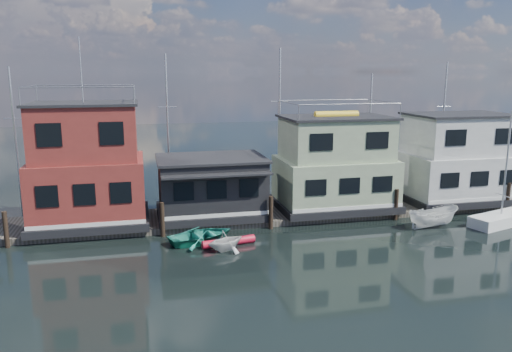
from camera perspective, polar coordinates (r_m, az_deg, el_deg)
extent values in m
plane|color=black|center=(24.03, 0.31, -13.12)|extent=(160.00, 160.00, 0.00)
cube|color=#595147|center=(35.02, -4.24, -4.69)|extent=(48.00, 5.00, 0.40)
cube|color=black|center=(34.70, -18.30, -4.65)|extent=(7.40, 5.90, 0.50)
cube|color=maroon|center=(34.19, -18.53, -1.24)|extent=(7.00, 5.50, 3.74)
cube|color=maroon|center=(33.60, -18.93, 4.76)|extent=(6.30, 4.95, 3.46)
cube|color=black|center=(33.44, -19.14, 7.83)|extent=(6.65, 5.23, 0.16)
cylinder|color=silver|center=(33.38, -19.38, 11.39)|extent=(0.08, 0.08, 4.00)
cube|color=black|center=(34.83, -5.06, -4.03)|extent=(7.40, 5.40, 0.50)
cube|color=black|center=(34.35, -5.12, -0.90)|extent=(7.00, 5.00, 3.40)
cube|color=black|center=(34.00, -5.18, 2.03)|extent=(7.30, 5.30, 0.16)
cube|color=black|center=(31.39, -4.45, 0.13)|extent=(7.00, 1.20, 0.12)
cube|color=black|center=(37.09, 8.86, -3.14)|extent=(8.40, 5.90, 0.50)
cube|color=#97AA83|center=(36.67, 8.95, -0.40)|extent=(8.00, 5.50, 3.12)
cube|color=#97AA83|center=(36.16, 9.10, 4.25)|extent=(7.20, 4.95, 2.88)
cube|color=black|center=(35.99, 9.18, 6.65)|extent=(7.60, 5.23, 0.16)
cylinder|color=yellow|center=(35.98, 9.18, 6.92)|extent=(3.20, 0.56, 0.56)
cube|color=black|center=(41.79, 21.71, -2.15)|extent=(8.40, 5.90, 0.50)
cube|color=silver|center=(41.42, 21.89, 0.28)|extent=(8.00, 5.50, 3.12)
cube|color=silver|center=(40.97, 22.22, 4.40)|extent=(7.20, 4.95, 2.88)
cube|color=black|center=(40.82, 22.38, 6.51)|extent=(7.60, 5.23, 0.16)
cylinder|color=#2D2116|center=(32.70, -26.68, -5.51)|extent=(0.28, 0.28, 2.20)
cylinder|color=#2D2116|center=(31.73, -10.66, -4.93)|extent=(0.28, 0.28, 2.20)
cylinder|color=#2D2116|center=(32.72, 1.71, -4.21)|extent=(0.28, 0.28, 2.20)
cylinder|color=#2D2116|center=(36.00, 15.72, -3.16)|extent=(0.28, 0.28, 2.20)
cylinder|color=#2D2116|center=(41.03, 26.84, -2.19)|extent=(0.28, 0.28, 2.20)
cylinder|color=silver|center=(40.51, -25.76, 3.72)|extent=(0.16, 0.16, 10.50)
cylinder|color=silver|center=(40.35, -25.96, 5.94)|extent=(1.40, 0.06, 0.06)
cylinder|color=silver|center=(39.50, -10.04, 5.27)|extent=(0.16, 0.16, 11.50)
cylinder|color=silver|center=(39.35, -10.13, 7.77)|extent=(1.40, 0.06, 0.06)
cylinder|color=silver|center=(40.94, 2.69, 6.01)|extent=(0.16, 0.16, 12.00)
cylinder|color=silver|center=(40.79, 2.72, 8.53)|extent=(1.40, 0.06, 0.06)
cylinder|color=silver|center=(43.88, 12.83, 4.81)|extent=(0.16, 0.16, 10.00)
cylinder|color=silver|center=(43.73, 12.92, 6.76)|extent=(1.40, 0.06, 0.06)
cylinder|color=silver|center=(47.29, 20.55, 5.45)|extent=(0.16, 0.16, 11.00)
cylinder|color=silver|center=(47.16, 20.70, 7.44)|extent=(1.40, 0.06, 0.06)
imported|color=white|center=(35.07, 19.58, -4.47)|extent=(3.75, 1.61, 1.42)
cylinder|color=red|center=(29.92, -3.15, -7.51)|extent=(3.29, 1.03, 0.48)
imported|color=teal|center=(30.59, -6.23, -6.77)|extent=(4.72, 3.98, 0.83)
cube|color=white|center=(37.57, 26.18, -4.47)|extent=(5.12, 2.97, 0.76)
cylinder|color=silver|center=(36.76, 26.72, 1.28)|extent=(0.12, 0.12, 6.91)
cube|color=silver|center=(37.17, 26.41, -1.99)|extent=(0.49, 1.46, 0.05)
imported|color=silver|center=(29.01, -3.52, -7.36)|extent=(2.94, 2.79, 1.22)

